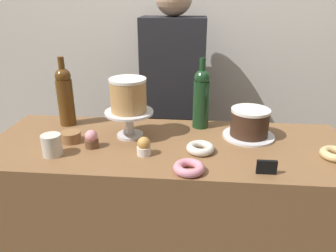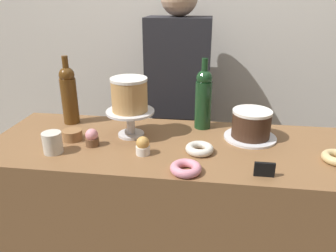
# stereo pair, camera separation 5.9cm
# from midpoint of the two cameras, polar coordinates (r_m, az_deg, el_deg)

# --- Properties ---
(back_wall) EXTENTS (6.00, 0.05, 2.60)m
(back_wall) POSITION_cam_midpoint_polar(r_m,az_deg,el_deg) (2.10, 1.38, 16.39)
(back_wall) COLOR silver
(back_wall) RESTS_ON ground_plane
(display_counter) EXTENTS (1.52, 0.57, 0.93)m
(display_counter) POSITION_cam_midpoint_polar(r_m,az_deg,el_deg) (1.62, -1.10, -18.14)
(display_counter) COLOR brown
(display_counter) RESTS_ON ground_plane
(cake_stand_pedestal) EXTENTS (0.21, 0.21, 0.12)m
(cake_stand_pedestal) POSITION_cam_midpoint_polar(r_m,az_deg,el_deg) (1.42, -7.99, 1.17)
(cake_stand_pedestal) COLOR silver
(cake_stand_pedestal) RESTS_ON display_counter
(white_layer_cake) EXTENTS (0.16, 0.16, 0.14)m
(white_layer_cake) POSITION_cam_midpoint_polar(r_m,az_deg,el_deg) (1.38, -8.23, 5.41)
(white_layer_cake) COLOR tan
(white_layer_cake) RESTS_ON cake_stand_pedestal
(silver_serving_platter) EXTENTS (0.23, 0.23, 0.01)m
(silver_serving_platter) POSITION_cam_midpoint_polar(r_m,az_deg,el_deg) (1.46, 12.85, -1.69)
(silver_serving_platter) COLOR white
(silver_serving_platter) RESTS_ON display_counter
(chocolate_round_cake) EXTENTS (0.17, 0.17, 0.12)m
(chocolate_round_cake) POSITION_cam_midpoint_polar(r_m,az_deg,el_deg) (1.44, 13.07, 0.67)
(chocolate_round_cake) COLOR #3D2619
(chocolate_round_cake) RESTS_ON silver_serving_platter
(wine_bottle_green) EXTENTS (0.08, 0.08, 0.33)m
(wine_bottle_green) POSITION_cam_midpoint_polar(r_m,az_deg,el_deg) (1.49, 4.76, 5.01)
(wine_bottle_green) COLOR #193D1E
(wine_bottle_green) RESTS_ON display_counter
(wine_bottle_amber) EXTENTS (0.08, 0.08, 0.33)m
(wine_bottle_amber) POSITION_cam_midpoint_polar(r_m,az_deg,el_deg) (1.60, -18.68, 5.11)
(wine_bottle_amber) COLOR #5B3814
(wine_bottle_amber) RESTS_ON display_counter
(cupcake_caramel) EXTENTS (0.06, 0.06, 0.07)m
(cupcake_caramel) POSITION_cam_midpoint_polar(r_m,az_deg,el_deg) (1.27, -5.59, -3.63)
(cupcake_caramel) COLOR white
(cupcake_caramel) RESTS_ON display_counter
(cupcake_strawberry) EXTENTS (0.06, 0.06, 0.07)m
(cupcake_strawberry) POSITION_cam_midpoint_polar(r_m,az_deg,el_deg) (1.36, -14.54, -2.29)
(cupcake_strawberry) COLOR brown
(cupcake_strawberry) RESTS_ON display_counter
(donut_sugar) EXTENTS (0.11, 0.11, 0.03)m
(donut_sugar) POSITION_cam_midpoint_polar(r_m,az_deg,el_deg) (1.29, 4.42, -3.93)
(donut_sugar) COLOR silver
(donut_sugar) RESTS_ON display_counter
(donut_glazed) EXTENTS (0.11, 0.11, 0.03)m
(donut_glazed) POSITION_cam_midpoint_polar(r_m,az_deg,el_deg) (1.39, 26.28, -4.45)
(donut_glazed) COLOR #E0C17F
(donut_glazed) RESTS_ON display_counter
(donut_pink) EXTENTS (0.11, 0.11, 0.03)m
(donut_pink) POSITION_cam_midpoint_polar(r_m,az_deg,el_deg) (1.15, 2.24, -7.39)
(donut_pink) COLOR pink
(donut_pink) RESTS_ON display_counter
(cookie_stack) EXTENTS (0.08, 0.08, 0.04)m
(cookie_stack) POSITION_cam_midpoint_polar(r_m,az_deg,el_deg) (1.44, -17.87, -1.82)
(cookie_stack) COLOR olive
(cookie_stack) RESTS_ON display_counter
(price_sign_chalkboard) EXTENTS (0.07, 0.01, 0.05)m
(price_sign_chalkboard) POSITION_cam_midpoint_polar(r_m,az_deg,el_deg) (1.18, 15.62, -7.02)
(price_sign_chalkboard) COLOR black
(price_sign_chalkboard) RESTS_ON display_counter
(coffee_cup_ceramic) EXTENTS (0.08, 0.08, 0.09)m
(coffee_cup_ceramic) POSITION_cam_midpoint_polar(r_m,az_deg,el_deg) (1.34, -20.99, -3.16)
(coffee_cup_ceramic) COLOR silver
(coffee_cup_ceramic) RESTS_ON display_counter
(barista_figure) EXTENTS (0.36, 0.22, 1.60)m
(barista_figure) POSITION_cam_midpoint_polar(r_m,az_deg,el_deg) (1.96, 0.02, 2.11)
(barista_figure) COLOR black
(barista_figure) RESTS_ON ground_plane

